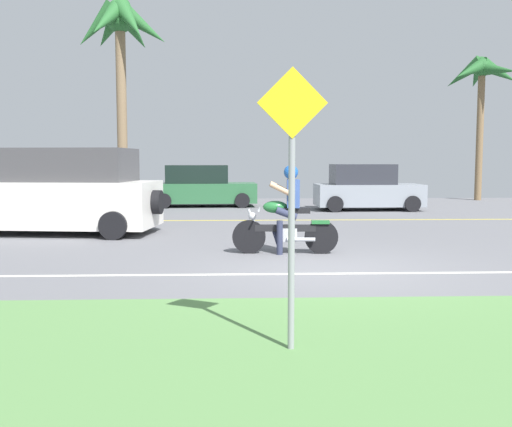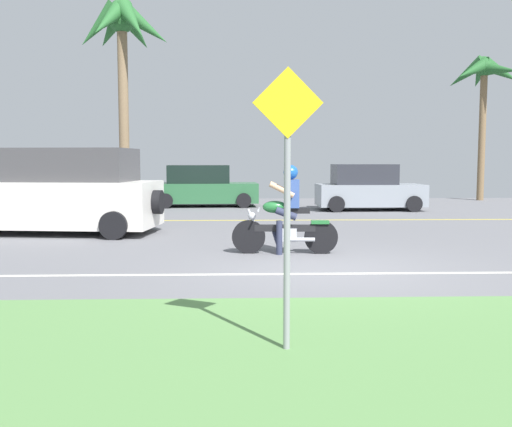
{
  "view_description": "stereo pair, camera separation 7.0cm",
  "coord_description": "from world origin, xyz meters",
  "px_view_note": "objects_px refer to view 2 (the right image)",
  "views": [
    {
      "loc": [
        -1.5,
        -9.32,
        1.76
      ],
      "look_at": [
        -1.02,
        2.81,
        0.66
      ],
      "focal_mm": 40.9,
      "sensor_mm": 36.0,
      "label": 1
    },
    {
      "loc": [
        -1.43,
        -9.32,
        1.76
      ],
      "look_at": [
        -1.02,
        2.81,
        0.66
      ],
      "focal_mm": 40.9,
      "sensor_mm": 36.0,
      "label": 2
    }
  ],
  "objects_px": {
    "palm_tree_1": "(122,36)",
    "street_sign": "(287,183)",
    "suv_nearby": "(60,193)",
    "palm_tree_0": "(484,79)",
    "motorcyclist": "(286,216)",
    "parked_car_1": "(203,187)",
    "parked_car_0": "(40,191)",
    "parked_car_2": "(368,189)"
  },
  "relations": [
    {
      "from": "palm_tree_0",
      "to": "street_sign",
      "type": "xyz_separation_m",
      "value": [
        -10.52,
        -20.7,
        -3.81
      ]
    },
    {
      "from": "parked_car_1",
      "to": "palm_tree_1",
      "type": "xyz_separation_m",
      "value": [
        -3.35,
        1.86,
        6.09
      ]
    },
    {
      "from": "motorcyclist",
      "to": "palm_tree_1",
      "type": "height_order",
      "value": "palm_tree_1"
    },
    {
      "from": "street_sign",
      "to": "suv_nearby",
      "type": "bearing_deg",
      "value": 117.4
    },
    {
      "from": "palm_tree_1",
      "to": "street_sign",
      "type": "bearing_deg",
      "value": -75.25
    },
    {
      "from": "motorcyclist",
      "to": "suv_nearby",
      "type": "bearing_deg",
      "value": 147.78
    },
    {
      "from": "parked_car_1",
      "to": "palm_tree_1",
      "type": "distance_m",
      "value": 7.19
    },
    {
      "from": "motorcyclist",
      "to": "street_sign",
      "type": "distance_m",
      "value": 5.92
    },
    {
      "from": "parked_car_1",
      "to": "palm_tree_1",
      "type": "bearing_deg",
      "value": 150.98
    },
    {
      "from": "parked_car_2",
      "to": "palm_tree_1",
      "type": "xyz_separation_m",
      "value": [
        -9.37,
        3.78,
        6.07
      ]
    },
    {
      "from": "palm_tree_0",
      "to": "palm_tree_1",
      "type": "distance_m",
      "value": 15.74
    },
    {
      "from": "parked_car_1",
      "to": "palm_tree_1",
      "type": "relative_size",
      "value": 0.5
    },
    {
      "from": "parked_car_2",
      "to": "palm_tree_0",
      "type": "xyz_separation_m",
      "value": [
        6.25,
        5.13,
        4.62
      ]
    },
    {
      "from": "parked_car_1",
      "to": "palm_tree_0",
      "type": "height_order",
      "value": "palm_tree_0"
    },
    {
      "from": "street_sign",
      "to": "parked_car_2",
      "type": "bearing_deg",
      "value": 74.67
    },
    {
      "from": "suv_nearby",
      "to": "parked_car_0",
      "type": "xyz_separation_m",
      "value": [
        -2.58,
        6.24,
        -0.28
      ]
    },
    {
      "from": "motorcyclist",
      "to": "parked_car_2",
      "type": "bearing_deg",
      "value": 68.77
    },
    {
      "from": "parked_car_0",
      "to": "motorcyclist",
      "type": "bearing_deg",
      "value": -50.74
    },
    {
      "from": "parked_car_0",
      "to": "street_sign",
      "type": "xyz_separation_m",
      "value": [
        7.3,
        -15.37,
        0.85
      ]
    },
    {
      "from": "motorcyclist",
      "to": "street_sign",
      "type": "bearing_deg",
      "value": -94.76
    },
    {
      "from": "street_sign",
      "to": "motorcyclist",
      "type": "bearing_deg",
      "value": 85.24
    },
    {
      "from": "parked_car_1",
      "to": "suv_nearby",
      "type": "bearing_deg",
      "value": -109.59
    },
    {
      "from": "palm_tree_0",
      "to": "street_sign",
      "type": "height_order",
      "value": "palm_tree_0"
    },
    {
      "from": "parked_car_1",
      "to": "parked_car_2",
      "type": "bearing_deg",
      "value": -17.69
    },
    {
      "from": "palm_tree_1",
      "to": "parked_car_1",
      "type": "bearing_deg",
      "value": -29.02
    },
    {
      "from": "parked_car_1",
      "to": "palm_tree_0",
      "type": "xyz_separation_m",
      "value": [
        12.26,
        3.21,
        4.64
      ]
    },
    {
      "from": "palm_tree_0",
      "to": "palm_tree_1",
      "type": "height_order",
      "value": "palm_tree_1"
    },
    {
      "from": "suv_nearby",
      "to": "parked_car_2",
      "type": "xyz_separation_m",
      "value": [
        9.0,
        6.45,
        -0.24
      ]
    },
    {
      "from": "parked_car_0",
      "to": "palm_tree_0",
      "type": "distance_m",
      "value": 19.18
    },
    {
      "from": "suv_nearby",
      "to": "palm_tree_1",
      "type": "relative_size",
      "value": 0.61
    },
    {
      "from": "suv_nearby",
      "to": "palm_tree_0",
      "type": "xyz_separation_m",
      "value": [
        15.24,
        11.58,
        4.38
      ]
    },
    {
      "from": "palm_tree_0",
      "to": "parked_car_2",
      "type": "bearing_deg",
      "value": -140.62
    },
    {
      "from": "motorcyclist",
      "to": "parked_car_2",
      "type": "distance_m",
      "value": 10.45
    },
    {
      "from": "parked_car_1",
      "to": "parked_car_2",
      "type": "height_order",
      "value": "parked_car_2"
    },
    {
      "from": "motorcyclist",
      "to": "parked_car_2",
      "type": "xyz_separation_m",
      "value": [
        3.78,
        9.74,
        0.05
      ]
    },
    {
      "from": "parked_car_1",
      "to": "palm_tree_0",
      "type": "bearing_deg",
      "value": 14.65
    },
    {
      "from": "suv_nearby",
      "to": "street_sign",
      "type": "xyz_separation_m",
      "value": [
        4.73,
        -9.12,
        0.57
      ]
    },
    {
      "from": "motorcyclist",
      "to": "suv_nearby",
      "type": "xyz_separation_m",
      "value": [
        -5.21,
        3.29,
        0.28
      ]
    },
    {
      "from": "parked_car_1",
      "to": "street_sign",
      "type": "relative_size",
      "value": 1.6
    },
    {
      "from": "parked_car_0",
      "to": "palm_tree_1",
      "type": "distance_m",
      "value": 7.62
    },
    {
      "from": "motorcyclist",
      "to": "parked_car_1",
      "type": "bearing_deg",
      "value": 100.85
    },
    {
      "from": "parked_car_0",
      "to": "street_sign",
      "type": "distance_m",
      "value": 17.03
    }
  ]
}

